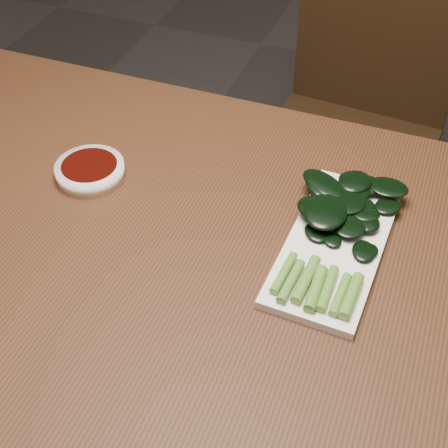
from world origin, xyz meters
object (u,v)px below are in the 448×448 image
sauce_bowl (90,170)px  serving_plate (335,245)px  chair_far (356,119)px  table (208,276)px  gai_lan (339,215)px

sauce_bowl → serving_plate: bearing=-2.1°
sauce_bowl → serving_plate: size_ratio=0.37×
sauce_bowl → chair_far: bearing=65.2°
serving_plate → sauce_bowl: bearing=177.9°
chair_far → sauce_bowl: 0.85m
table → sauce_bowl: size_ratio=12.02×
chair_far → gai_lan: bearing=-79.0°
table → chair_far: bearing=83.6°
gai_lan → chair_far: bearing=97.0°
sauce_bowl → table: bearing=-17.9°
table → gai_lan: bearing=31.4°
chair_far → gai_lan: chair_far is taller
chair_far → gai_lan: size_ratio=2.86×
chair_far → serving_plate: (0.09, -0.74, 0.27)m
serving_plate → gai_lan: bearing=99.5°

